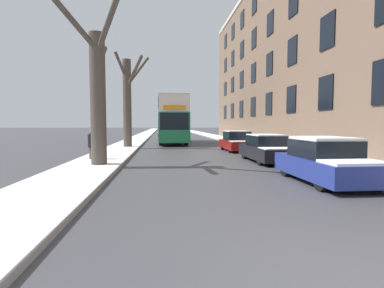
{
  "coord_description": "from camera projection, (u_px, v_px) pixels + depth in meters",
  "views": [
    {
      "loc": [
        -2.24,
        -3.05,
        1.85
      ],
      "look_at": [
        0.15,
        20.87,
        0.26
      ],
      "focal_mm": 28.0,
      "sensor_mm": 36.0,
      "label": 1
    }
  ],
  "objects": [
    {
      "name": "oncoming_van",
      "position": [
        164.0,
        128.0,
        48.63
      ],
      "size": [
        2.05,
        5.58,
        2.25
      ],
      "color": "white",
      "rests_on": "ground"
    },
    {
      "name": "pedestrian_left_sidewalk",
      "position": [
        92.0,
        145.0,
        14.46
      ],
      "size": [
        0.34,
        0.34,
        1.57
      ],
      "rotation": [
        0.0,
        0.0,
        5.42
      ],
      "color": "#4C4742",
      "rests_on": "ground"
    },
    {
      "name": "ground_plane",
      "position": [
        363.0,
        288.0,
        3.37
      ],
      "size": [
        320.0,
        320.0,
        0.0
      ],
      "primitive_type": "plane",
      "color": "#424247"
    },
    {
      "name": "parked_car_2",
      "position": [
        237.0,
        142.0,
        20.74
      ],
      "size": [
        1.78,
        4.09,
        1.4
      ],
      "color": "maroon",
      "rests_on": "ground"
    },
    {
      "name": "sidewalk_left",
      "position": [
        146.0,
        134.0,
        55.47
      ],
      "size": [
        2.48,
        130.0,
        0.16
      ],
      "color": "gray",
      "rests_on": "ground"
    },
    {
      "name": "parked_car_0",
      "position": [
        326.0,
        162.0,
        9.51
      ],
      "size": [
        1.82,
        3.99,
        1.44
      ],
      "color": "navy",
      "rests_on": "ground"
    },
    {
      "name": "sidewalk_right",
      "position": [
        202.0,
        134.0,
        56.51
      ],
      "size": [
        2.48,
        130.0,
        0.16
      ],
      "color": "gray",
      "rests_on": "ground"
    },
    {
      "name": "parked_car_1",
      "position": [
        267.0,
        149.0,
        14.8
      ],
      "size": [
        1.77,
        4.29,
        1.34
      ],
      "color": "black",
      "rests_on": "ground"
    },
    {
      "name": "double_decker_bus",
      "position": [
        172.0,
        118.0,
        28.93
      ],
      "size": [
        2.59,
        10.35,
        4.33
      ],
      "color": "#1E7A47",
      "rests_on": "ground"
    },
    {
      "name": "terrace_facade_right",
      "position": [
        323.0,
        49.0,
        24.51
      ],
      "size": [
        9.1,
        43.57,
        15.97
      ],
      "color": "#7A604C",
      "rests_on": "ground"
    },
    {
      "name": "bare_tree_left_1",
      "position": [
        128.0,
        100.0,
        22.45
      ],
      "size": [
        2.48,
        3.48,
        7.21
      ],
      "color": "#4C4238",
      "rests_on": "ground"
    },
    {
      "name": "bare_tree_left_0",
      "position": [
        97.0,
        91.0,
        12.4
      ],
      "size": [
        3.23,
        3.89,
        7.13
      ],
      "color": "#4C4238",
      "rests_on": "ground"
    }
  ]
}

